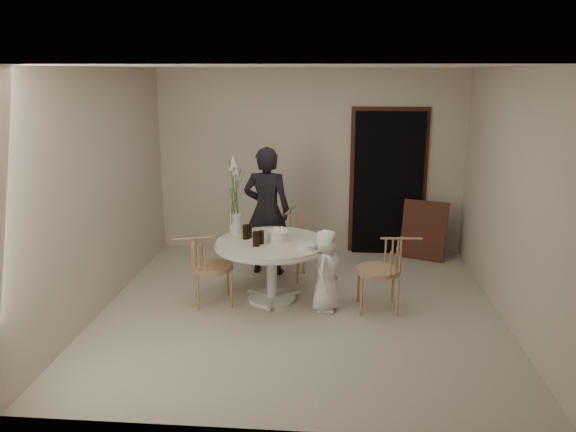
# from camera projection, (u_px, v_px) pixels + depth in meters

# --- Properties ---
(ground) EXTENTS (4.50, 4.50, 0.00)m
(ground) POSITION_uv_depth(u_px,v_px,m) (300.00, 309.00, 6.44)
(ground) COLOR beige
(ground) RESTS_ON ground
(room_shell) EXTENTS (4.50, 4.50, 4.50)m
(room_shell) POSITION_uv_depth(u_px,v_px,m) (301.00, 170.00, 6.04)
(room_shell) COLOR white
(room_shell) RESTS_ON ground
(doorway) EXTENTS (1.00, 0.10, 2.10)m
(doorway) POSITION_uv_depth(u_px,v_px,m) (388.00, 184.00, 8.20)
(doorway) COLOR black
(doorway) RESTS_ON ground
(door_trim) EXTENTS (1.12, 0.03, 2.22)m
(door_trim) POSITION_uv_depth(u_px,v_px,m) (388.00, 179.00, 8.22)
(door_trim) COLOR #5A2B1E
(door_trim) RESTS_ON ground
(table) EXTENTS (1.33, 1.33, 0.73)m
(table) POSITION_uv_depth(u_px,v_px,m) (272.00, 251.00, 6.56)
(table) COLOR silver
(table) RESTS_ON ground
(picture_frame) EXTENTS (0.66, 0.43, 0.85)m
(picture_frame) POSITION_uv_depth(u_px,v_px,m) (424.00, 230.00, 8.09)
(picture_frame) COLOR #5A2B1E
(picture_frame) RESTS_ON ground
(chair_far) EXTENTS (0.54, 0.57, 0.88)m
(chair_far) POSITION_uv_depth(u_px,v_px,m) (288.00, 233.00, 7.41)
(chair_far) COLOR tan
(chair_far) RESTS_ON ground
(chair_right) EXTENTS (0.54, 0.50, 0.87)m
(chair_right) POSITION_uv_depth(u_px,v_px,m) (390.00, 263.00, 6.31)
(chair_right) COLOR tan
(chair_right) RESTS_ON ground
(chair_left) EXTENTS (0.57, 0.54, 0.82)m
(chair_left) POSITION_uv_depth(u_px,v_px,m) (203.00, 260.00, 6.48)
(chair_left) COLOR tan
(chair_left) RESTS_ON ground
(girl) EXTENTS (0.66, 0.47, 1.71)m
(girl) POSITION_uv_depth(u_px,v_px,m) (267.00, 211.00, 7.43)
(girl) COLOR black
(girl) RESTS_ON ground
(boy) EXTENTS (0.42, 0.53, 0.95)m
(boy) POSITION_uv_depth(u_px,v_px,m) (326.00, 270.00, 6.31)
(boy) COLOR white
(boy) RESTS_ON ground
(birthday_cake) EXTENTS (0.25, 0.25, 0.17)m
(birthday_cake) POSITION_uv_depth(u_px,v_px,m) (278.00, 236.00, 6.55)
(birthday_cake) COLOR white
(birthday_cake) RESTS_ON table
(cola_tumbler_a) EXTENTS (0.08, 0.08, 0.17)m
(cola_tumbler_a) POSITION_uv_depth(u_px,v_px,m) (256.00, 239.00, 6.34)
(cola_tumbler_a) COLOR black
(cola_tumbler_a) RESTS_ON table
(cola_tumbler_b) EXTENTS (0.07, 0.07, 0.15)m
(cola_tumbler_b) POSITION_uv_depth(u_px,v_px,m) (261.00, 237.00, 6.43)
(cola_tumbler_b) COLOR black
(cola_tumbler_b) RESTS_ON table
(cola_tumbler_c) EXTENTS (0.10, 0.10, 0.17)m
(cola_tumbler_c) POSITION_uv_depth(u_px,v_px,m) (246.00, 232.00, 6.61)
(cola_tumbler_c) COLOR black
(cola_tumbler_c) RESTS_ON table
(cola_tumbler_d) EXTENTS (0.09, 0.09, 0.16)m
(cola_tumbler_d) POSITION_uv_depth(u_px,v_px,m) (249.00, 231.00, 6.65)
(cola_tumbler_d) COLOR black
(cola_tumbler_d) RESTS_ON table
(plate_stack) EXTENTS (0.24, 0.24, 0.05)m
(plate_stack) POSITION_uv_depth(u_px,v_px,m) (307.00, 246.00, 6.26)
(plate_stack) COLOR white
(plate_stack) RESTS_ON table
(flower_vase) EXTENTS (0.13, 0.13, 0.99)m
(flower_vase) POSITION_uv_depth(u_px,v_px,m) (235.00, 203.00, 6.74)
(flower_vase) COLOR silver
(flower_vase) RESTS_ON table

